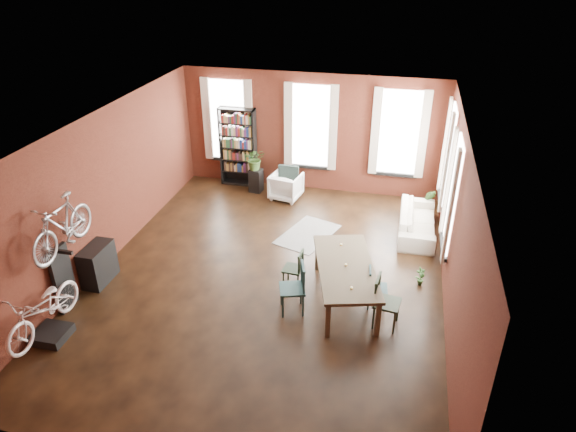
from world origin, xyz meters
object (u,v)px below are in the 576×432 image
(plant_stand, at_px, (256,180))
(bicycle_floor, at_px, (38,289))
(dining_chair_c, at_px, (387,303))
(dining_table, at_px, (345,283))
(dining_chair_d, at_px, (377,288))
(bike_trainer, at_px, (52,334))
(cream_sofa, at_px, (418,217))
(dining_chair_b, at_px, (293,269))
(dining_chair_a, at_px, (292,289))
(console_table, at_px, (98,264))
(white_armchair, at_px, (286,185))
(bookshelf, at_px, (238,147))

(plant_stand, xyz_separation_m, bicycle_floor, (-1.80, -6.56, 0.72))
(dining_chair_c, bearing_deg, dining_table, 62.61)
(dining_chair_d, height_order, bike_trainer, dining_chair_d)
(dining_table, bearing_deg, bike_trainer, -170.02)
(dining_chair_c, relative_size, cream_sofa, 0.47)
(dining_chair_d, bearing_deg, plant_stand, 33.86)
(dining_chair_b, relative_size, dining_chair_d, 0.99)
(dining_chair_a, relative_size, console_table, 1.24)
(white_armchair, xyz_separation_m, console_table, (-2.78, -4.59, 0.01))
(dining_chair_b, xyz_separation_m, white_armchair, (-1.06, 3.84, -0.01))
(plant_stand, bearing_deg, bike_trainer, -105.13)
(white_armchair, relative_size, plant_stand, 1.20)
(dining_chair_c, height_order, bicycle_floor, bicycle_floor)
(white_armchair, bearing_deg, dining_chair_b, 115.76)
(dining_chair_d, relative_size, bike_trainer, 1.43)
(cream_sofa, bearing_deg, dining_chair_c, 171.98)
(bookshelf, bearing_deg, dining_chair_a, -62.48)
(dining_table, relative_size, cream_sofa, 1.09)
(bike_trainer, height_order, console_table, console_table)
(dining_chair_a, distance_m, plant_stand, 5.30)
(bicycle_floor, bearing_deg, dining_chair_b, 35.71)
(dining_chair_d, relative_size, bicycle_floor, 0.46)
(bike_trainer, bearing_deg, dining_chair_b, 33.63)
(cream_sofa, distance_m, bicycle_floor, 8.11)
(dining_chair_b, height_order, white_armchair, dining_chair_b)
(dining_chair_b, xyz_separation_m, cream_sofa, (2.38, 2.75, 0.01))
(dining_chair_c, distance_m, cream_sofa, 3.58)
(dining_chair_d, height_order, white_armchair, dining_chair_d)
(dining_chair_b, relative_size, bike_trainer, 1.42)
(bookshelf, relative_size, console_table, 2.75)
(console_table, bearing_deg, cream_sofa, 29.33)
(cream_sofa, bearing_deg, dining_chair_a, 147.81)
(console_table, bearing_deg, bike_trainer, -86.55)
(dining_chair_a, height_order, bike_trainer, dining_chair_a)
(cream_sofa, height_order, console_table, cream_sofa)
(dining_chair_c, distance_m, bicycle_floor, 5.92)
(bike_trainer, distance_m, plant_stand, 6.81)
(dining_chair_c, height_order, white_armchair, dining_chair_c)
(dining_table, bearing_deg, dining_chair_a, -163.54)
(dining_chair_a, height_order, plant_stand, dining_chair_a)
(bike_trainer, bearing_deg, dining_chair_c, 16.78)
(dining_table, relative_size, bookshelf, 1.03)
(dining_table, bearing_deg, console_table, 170.82)
(dining_chair_b, distance_m, bookshelf, 5.19)
(dining_table, height_order, bicycle_floor, bicycle_floor)
(dining_chair_c, bearing_deg, white_armchair, 39.99)
(bookshelf, relative_size, plant_stand, 3.41)
(dining_chair_d, distance_m, white_armchair, 4.94)
(bookshelf, relative_size, white_armchair, 2.83)
(dining_chair_a, xyz_separation_m, dining_chair_b, (-0.16, 0.78, -0.09))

